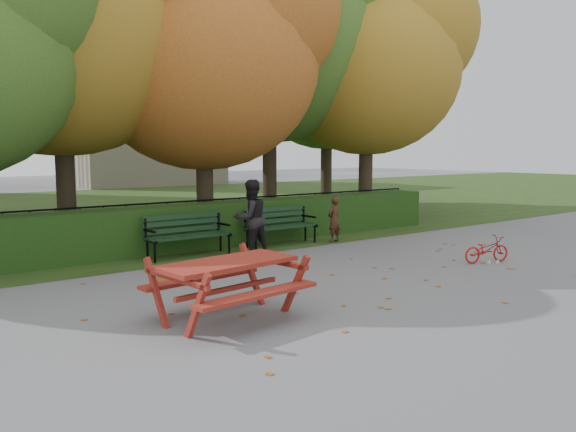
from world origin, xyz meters
TOP-DOWN VIEW (x-y plane):
  - ground at (0.00, 0.00)m, footprint 90.00×90.00m
  - grass_strip at (0.00, 14.00)m, footprint 90.00×90.00m
  - building_right at (8.00, 28.00)m, footprint 9.00×6.00m
  - hedge at (0.00, 4.50)m, footprint 13.00×0.90m
  - iron_fence at (0.00, 5.30)m, footprint 14.00×0.04m
  - tree_b at (-2.44, 6.75)m, footprint 6.72×6.40m
  - tree_c at (0.83, 5.96)m, footprint 6.30×6.00m
  - tree_d at (3.88, 7.23)m, footprint 7.14×6.80m
  - tree_e at (6.52, 5.77)m, footprint 6.09×5.80m
  - tree_g at (8.33, 9.76)m, footprint 6.30×6.00m
  - bench_left at (-1.30, 3.70)m, footprint 1.80×0.57m
  - bench_right at (1.10, 3.70)m, footprint 1.80×0.57m
  - picnic_table at (-2.90, -0.63)m, footprint 1.99×1.67m
  - leaf_pile at (-2.26, 1.79)m, footprint 1.27×0.98m
  - leaf_scatter at (0.00, 0.30)m, footprint 9.00×5.70m
  - child at (2.37, 3.20)m, footprint 0.46×0.35m
  - adult at (-0.23, 2.90)m, footprint 0.81×0.64m
  - bicycle at (3.13, -0.49)m, footprint 1.07×0.64m

SIDE VIEW (x-z plane):
  - ground at x=0.00m, z-range 0.00..0.00m
  - grass_strip at x=0.00m, z-range 0.01..0.01m
  - leaf_scatter at x=0.00m, z-range 0.00..0.01m
  - leaf_pile at x=-2.26m, z-range 0.00..0.08m
  - bicycle at x=3.13m, z-range 0.00..0.53m
  - hedge at x=0.00m, z-range 0.00..1.00m
  - bench_left at x=-1.30m, z-range 0.08..0.96m
  - bench_right at x=1.10m, z-range 0.08..0.96m
  - iron_fence at x=0.00m, z-range 0.03..1.05m
  - child at x=2.37m, z-range 0.00..1.11m
  - picnic_table at x=-2.90m, z-range 0.16..1.06m
  - adult at x=-0.23m, z-range 0.00..1.62m
  - tree_c at x=0.83m, z-range 0.82..8.82m
  - tree_e at x=6.52m, z-range 1.01..9.16m
  - tree_g at x=8.33m, z-range 1.10..9.65m
  - tree_b at x=-2.44m, z-range 1.01..9.80m
  - tree_d at x=3.88m, z-range 1.19..10.77m
  - building_right at x=8.00m, z-range 0.00..12.00m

